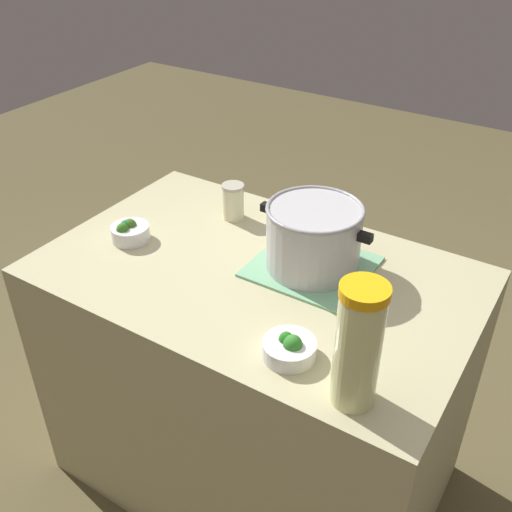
{
  "coord_description": "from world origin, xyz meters",
  "views": [
    {
      "loc": [
        0.76,
        -1.2,
        1.89
      ],
      "look_at": [
        0.0,
        0.0,
        0.95
      ],
      "focal_mm": 41.54,
      "sensor_mm": 36.0,
      "label": 1
    }
  ],
  "objects_px": {
    "broccoli_bowl_center": "(289,348)",
    "broccoli_bowl_front": "(130,232)",
    "lemonade_pitcher": "(358,346)",
    "cooking_pot": "(314,236)",
    "mason_jar": "(233,201)"
  },
  "relations": [
    {
      "from": "lemonade_pitcher",
      "to": "broccoli_bowl_front",
      "type": "height_order",
      "value": "lemonade_pitcher"
    },
    {
      "from": "cooking_pot",
      "to": "lemonade_pitcher",
      "type": "xyz_separation_m",
      "value": [
        0.32,
        -0.41,
        0.05
      ]
    },
    {
      "from": "broccoli_bowl_front",
      "to": "broccoli_bowl_center",
      "type": "relative_size",
      "value": 0.92
    },
    {
      "from": "lemonade_pitcher",
      "to": "broccoli_bowl_front",
      "type": "distance_m",
      "value": 0.91
    },
    {
      "from": "cooking_pot",
      "to": "broccoli_bowl_center",
      "type": "xyz_separation_m",
      "value": [
        0.13,
        -0.36,
        -0.08
      ]
    },
    {
      "from": "broccoli_bowl_center",
      "to": "broccoli_bowl_front",
      "type": "bearing_deg",
      "value": 164.37
    },
    {
      "from": "lemonade_pitcher",
      "to": "broccoli_bowl_center",
      "type": "height_order",
      "value": "lemonade_pitcher"
    },
    {
      "from": "mason_jar",
      "to": "broccoli_bowl_center",
      "type": "relative_size",
      "value": 0.93
    },
    {
      "from": "cooking_pot",
      "to": "lemonade_pitcher",
      "type": "relative_size",
      "value": 1.13
    },
    {
      "from": "mason_jar",
      "to": "broccoli_bowl_front",
      "type": "distance_m",
      "value": 0.35
    },
    {
      "from": "lemonade_pitcher",
      "to": "cooking_pot",
      "type": "bearing_deg",
      "value": 127.9
    },
    {
      "from": "cooking_pot",
      "to": "broccoli_bowl_front",
      "type": "height_order",
      "value": "cooking_pot"
    },
    {
      "from": "broccoli_bowl_center",
      "to": "lemonade_pitcher",
      "type": "bearing_deg",
      "value": -13.16
    },
    {
      "from": "cooking_pot",
      "to": "lemonade_pitcher",
      "type": "height_order",
      "value": "lemonade_pitcher"
    },
    {
      "from": "broccoli_bowl_center",
      "to": "mason_jar",
      "type": "bearing_deg",
      "value": 135.47
    }
  ]
}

